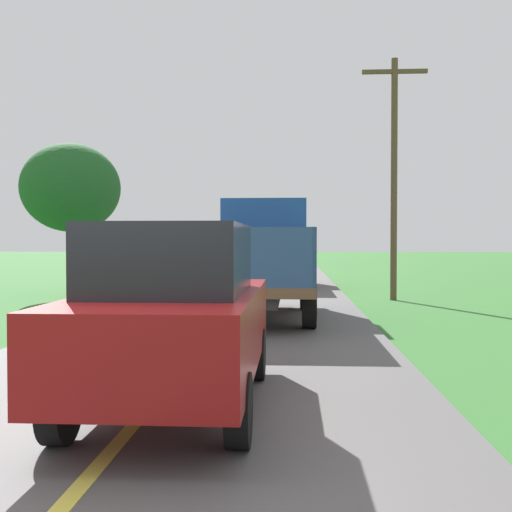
% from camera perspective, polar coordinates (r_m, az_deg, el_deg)
% --- Properties ---
extents(ground_plane, '(200.00, 200.00, 0.00)m').
position_cam_1_polar(ground_plane, '(5.61, -12.85, -17.58)').
color(ground_plane, '#336B2D').
extents(road_surface, '(6.40, 120.00, 0.08)m').
position_cam_1_polar(road_surface, '(5.60, -12.85, -17.19)').
color(road_surface, '#565454').
rests_on(road_surface, ground).
extents(centre_line, '(0.14, 108.00, 0.01)m').
position_cam_1_polar(centre_line, '(5.59, -12.85, -16.77)').
color(centre_line, '#E0D64C').
rests_on(centre_line, road_surface).
extents(banana_truck_near, '(2.38, 5.82, 2.80)m').
position_cam_1_polar(banana_truck_near, '(14.58, 0.63, -0.05)').
color(banana_truck_near, '#2D2D30').
rests_on(banana_truck_near, road_surface).
extents(banana_truck_far, '(2.38, 5.82, 2.80)m').
position_cam_1_polar(banana_truck_far, '(24.84, 1.51, 0.59)').
color(banana_truck_far, '#2D2D30').
rests_on(banana_truck_far, road_surface).
extents(utility_pole_roadside, '(1.99, 0.20, 7.44)m').
position_cam_1_polar(utility_pole_roadside, '(19.34, 12.84, 7.85)').
color(utility_pole_roadside, brown).
rests_on(utility_pole_roadside, ground).
extents(roadside_tree_near_left, '(3.34, 3.34, 5.15)m').
position_cam_1_polar(roadside_tree_near_left, '(21.69, -17.02, 6.12)').
color(roadside_tree_near_left, '#4C3823').
rests_on(roadside_tree_near_left, ground).
extents(following_car, '(1.74, 4.10, 1.92)m').
position_cam_1_polar(following_car, '(6.42, -7.54, -5.33)').
color(following_car, maroon).
rests_on(following_car, road_surface).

